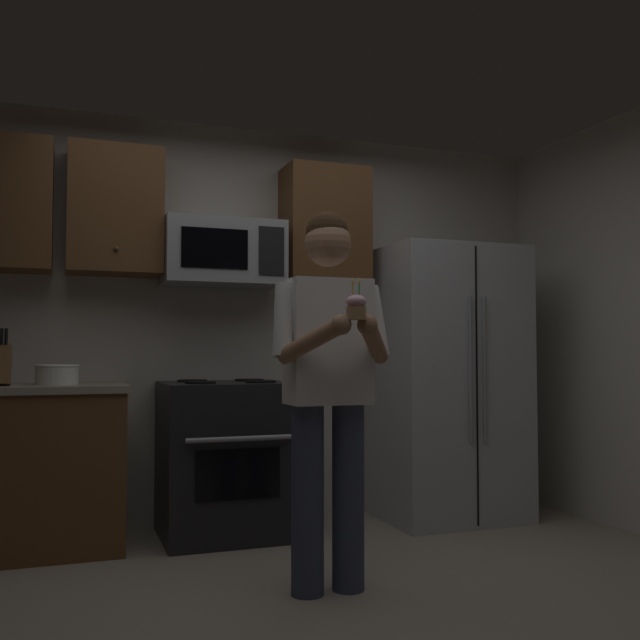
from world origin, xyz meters
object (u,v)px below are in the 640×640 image
person (329,375)px  cupcake (356,307)px  oven_range (226,458)px  bowl_large_white (57,374)px  microwave (223,253)px  refrigerator (447,382)px

person → cupcake: person is taller
oven_range → bowl_large_white: bowl_large_white is taller
oven_range → person: size_ratio=0.53×
microwave → person: bearing=-79.9°
bowl_large_white → person: size_ratio=0.14×
bowl_large_white → person: person is taller
bowl_large_white → cupcake: 1.95m
bowl_large_white → person: 1.68m
microwave → cupcake: bearing=-81.9°
oven_range → bowl_large_white: size_ratio=3.85×
bowl_large_white → cupcake: bearing=-51.8°
refrigerator → microwave: bearing=174.0°
refrigerator → bowl_large_white: refrigerator is taller
bowl_large_white → cupcake: cupcake is taller
refrigerator → person: 1.70m
refrigerator → cupcake: size_ratio=10.35×
cupcake → bowl_large_white: bearing=128.2°
refrigerator → cupcake: bearing=-131.2°
refrigerator → oven_range: bearing=178.5°
refrigerator → cupcake: 1.97m
oven_range → microwave: bearing=90.0°
oven_range → person: (0.23, -1.16, 0.53)m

